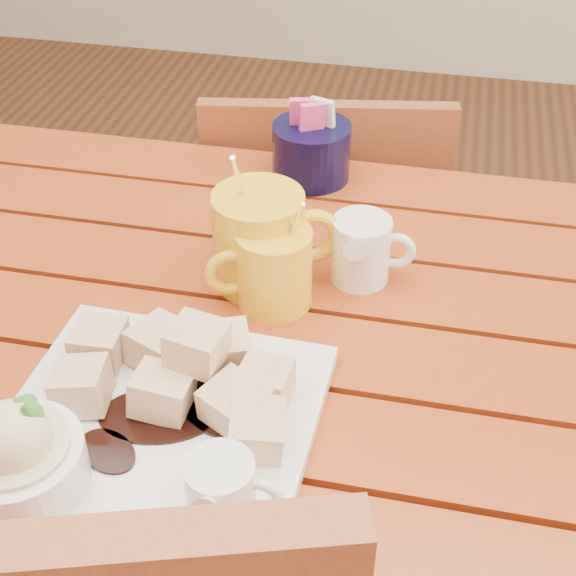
% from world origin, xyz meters
% --- Properties ---
extents(table, '(1.20, 0.79, 0.75)m').
position_xyz_m(table, '(0.00, 0.00, 0.64)').
color(table, maroon).
rests_on(table, ground).
extents(dessert_plate, '(0.29, 0.29, 0.11)m').
position_xyz_m(dessert_plate, '(-0.05, -0.17, 0.78)').
color(dessert_plate, white).
rests_on(dessert_plate, table).
extents(coffee_mug_left, '(0.11, 0.08, 0.14)m').
position_xyz_m(coffee_mug_left, '(0.03, 0.06, 0.80)').
color(coffee_mug_left, yellow).
rests_on(coffee_mug_left, table).
extents(coffee_mug_right, '(0.14, 0.10, 0.17)m').
position_xyz_m(coffee_mug_right, '(0.01, 0.10, 0.81)').
color(coffee_mug_right, yellow).
rests_on(coffee_mug_right, table).
extents(cream_pitcher, '(0.10, 0.08, 0.08)m').
position_xyz_m(cream_pitcher, '(0.12, 0.13, 0.79)').
color(cream_pitcher, white).
rests_on(cream_pitcher, table).
extents(sugar_caddy, '(0.11, 0.11, 0.12)m').
position_xyz_m(sugar_caddy, '(0.02, 0.34, 0.79)').
color(sugar_caddy, black).
rests_on(sugar_caddy, table).
extents(chair_far, '(0.44, 0.44, 0.81)m').
position_xyz_m(chair_far, '(0.01, 0.55, 0.45)').
color(chair_far, brown).
rests_on(chair_far, ground).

